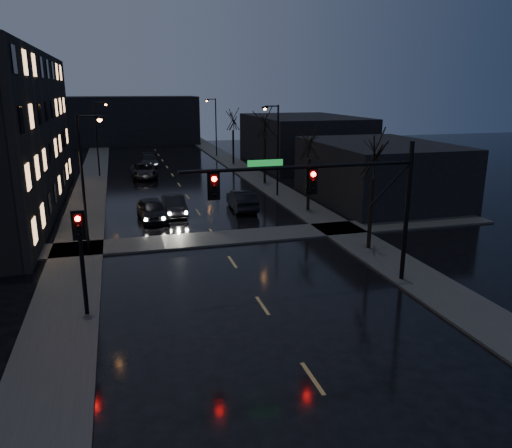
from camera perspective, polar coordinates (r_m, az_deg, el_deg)
ground at (r=16.09m, az=9.30°, el=-20.69°), size 160.00×160.00×0.00m
sidewalk_left at (r=47.71m, az=-18.53°, el=3.20°), size 3.00×140.00×0.12m
sidewalk_right at (r=49.73m, az=1.43°, el=4.46°), size 3.00×140.00×0.12m
sidewalk_cross at (r=32.15m, az=-4.51°, el=-1.65°), size 40.00×3.00×0.12m
commercial_right_near at (r=43.85m, az=13.79°, el=5.80°), size 10.00×14.00×5.00m
commercial_right_far at (r=64.23m, az=5.39°, el=9.51°), size 12.00×18.00×6.00m
far_block at (r=89.92m, az=-14.03°, el=11.41°), size 22.00×10.00×8.00m
signal_mast at (r=23.28m, az=9.23°, el=3.86°), size 11.11×0.41×7.00m
signal_pole_left at (r=21.74m, az=-19.38°, el=-2.70°), size 0.35×0.41×4.53m
tree_near at (r=29.53m, az=13.41°, el=8.69°), size 3.52×3.52×8.08m
tree_mid_a at (r=38.59m, az=6.18°, el=9.89°), size 3.30×3.30×7.58m
tree_mid_b at (r=49.85m, az=1.03°, el=12.08°), size 3.74×3.74×8.59m
tree_far at (r=63.41m, az=-2.66°, el=12.26°), size 3.43×3.43×7.88m
streetlight_l_near at (r=30.12m, az=-18.87°, el=5.63°), size 1.53×0.28×8.00m
streetlight_l_far at (r=56.93m, az=-17.58°, el=9.93°), size 1.53×0.28×8.00m
streetlight_r_mid at (r=44.04m, az=2.24°, el=9.25°), size 1.53×0.28×8.00m
streetlight_r_far at (r=71.13m, az=-4.78°, el=11.51°), size 1.53×0.28×8.00m
oncoming_car_a at (r=37.24m, az=-11.78°, el=1.61°), size 2.32×4.85×1.60m
oncoming_car_b at (r=38.59m, az=-9.32°, el=2.09°), size 1.61×4.42×1.45m
oncoming_car_c at (r=55.27m, az=-12.69°, el=5.95°), size 2.67×5.69×1.57m
oncoming_car_d at (r=63.34m, az=-12.10°, el=7.13°), size 2.52×5.46×1.55m
lead_car at (r=39.66m, az=-1.62°, el=2.78°), size 1.89×4.98×1.62m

